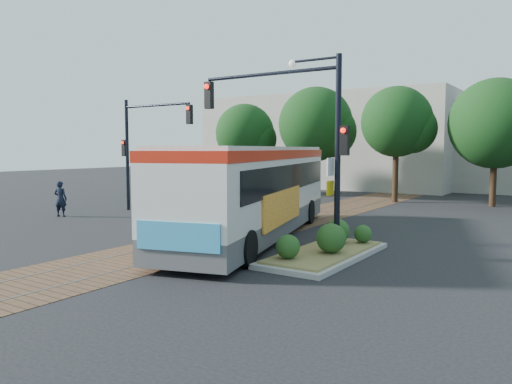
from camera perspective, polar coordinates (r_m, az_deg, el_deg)
ground at (r=19.08m, az=-3.98°, el=-5.21°), size 120.00×120.00×0.00m
trackbed at (r=22.34m, az=2.28°, el=-3.68°), size 3.60×40.00×0.02m
tree_row at (r=32.97m, az=15.51°, el=7.38°), size 26.40×5.60×7.67m
warehouses at (r=45.25m, az=18.22°, el=5.30°), size 40.00×13.00×8.00m
city_bus at (r=18.86m, az=-0.09°, el=0.57°), size 6.12×13.10×3.45m
traffic_island at (r=15.78m, az=8.09°, el=-6.19°), size 2.20×5.20×1.13m
signal_pole_main at (r=16.01m, az=5.28°, el=7.77°), size 5.49×0.46×6.00m
signal_pole_left at (r=27.37m, az=-12.94°, el=5.89°), size 4.99×0.34×6.00m
officer at (r=26.56m, az=-21.44°, el=-0.73°), size 0.76×0.65×1.77m
parked_car at (r=31.36m, az=-4.32°, el=0.02°), size 4.74×2.33×1.33m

